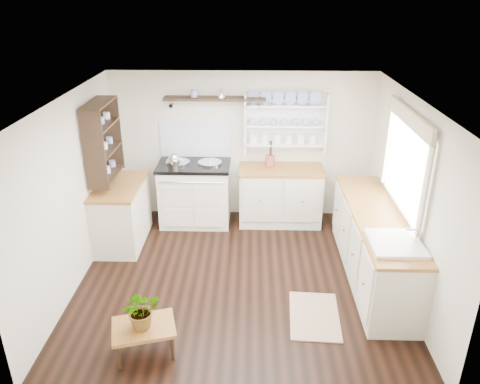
# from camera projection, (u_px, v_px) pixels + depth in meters

# --- Properties ---
(floor) EXTENTS (4.00, 3.80, 0.01)m
(floor) POSITION_uv_depth(u_px,v_px,m) (239.00, 278.00, 6.00)
(floor) COLOR black
(floor) RESTS_ON ground
(wall_back) EXTENTS (4.00, 0.02, 2.30)m
(wall_back) POSITION_uv_depth(u_px,v_px,m) (242.00, 146.00, 7.26)
(wall_back) COLOR beige
(wall_back) RESTS_ON ground
(wall_right) EXTENTS (0.02, 3.80, 2.30)m
(wall_right) POSITION_uv_depth(u_px,v_px,m) (409.00, 199.00, 5.48)
(wall_right) COLOR beige
(wall_right) RESTS_ON ground
(wall_left) EXTENTS (0.02, 3.80, 2.30)m
(wall_left) POSITION_uv_depth(u_px,v_px,m) (71.00, 195.00, 5.58)
(wall_left) COLOR beige
(wall_left) RESTS_ON ground
(ceiling) EXTENTS (4.00, 3.80, 0.01)m
(ceiling) POSITION_uv_depth(u_px,v_px,m) (238.00, 100.00, 5.06)
(ceiling) COLOR white
(ceiling) RESTS_ON wall_back
(window) EXTENTS (0.08, 1.55, 1.22)m
(window) POSITION_uv_depth(u_px,v_px,m) (406.00, 161.00, 5.45)
(window) COLOR white
(window) RESTS_ON wall_right
(aga_cooker) EXTENTS (1.09, 0.76, 1.01)m
(aga_cooker) POSITION_uv_depth(u_px,v_px,m) (195.00, 192.00, 7.25)
(aga_cooker) COLOR white
(aga_cooker) RESTS_ON floor
(back_cabinets) EXTENTS (1.27, 0.63, 0.90)m
(back_cabinets) POSITION_uv_depth(u_px,v_px,m) (280.00, 195.00, 7.26)
(back_cabinets) COLOR beige
(back_cabinets) RESTS_ON floor
(right_cabinets) EXTENTS (0.62, 2.43, 0.90)m
(right_cabinets) POSITION_uv_depth(u_px,v_px,m) (374.00, 245.00, 5.86)
(right_cabinets) COLOR beige
(right_cabinets) RESTS_ON floor
(belfast_sink) EXTENTS (0.55, 0.60, 0.45)m
(belfast_sink) POSITION_uv_depth(u_px,v_px,m) (394.00, 253.00, 5.04)
(belfast_sink) COLOR white
(belfast_sink) RESTS_ON right_cabinets
(left_cabinets) EXTENTS (0.62, 1.13, 0.90)m
(left_cabinets) POSITION_uv_depth(u_px,v_px,m) (122.00, 213.00, 6.67)
(left_cabinets) COLOR beige
(left_cabinets) RESTS_ON floor
(plate_rack) EXTENTS (1.20, 0.22, 0.90)m
(plate_rack) POSITION_uv_depth(u_px,v_px,m) (285.00, 121.00, 7.05)
(plate_rack) COLOR white
(plate_rack) RESTS_ON wall_back
(high_shelf) EXTENTS (1.50, 0.29, 0.16)m
(high_shelf) POSITION_uv_depth(u_px,v_px,m) (215.00, 99.00, 6.85)
(high_shelf) COLOR black
(high_shelf) RESTS_ON wall_back
(left_shelving) EXTENTS (0.28, 0.80, 1.05)m
(left_shelving) POSITION_uv_depth(u_px,v_px,m) (103.00, 140.00, 6.23)
(left_shelving) COLOR black
(left_shelving) RESTS_ON wall_left
(kettle) EXTENTS (0.20, 0.20, 0.24)m
(kettle) POSITION_uv_depth(u_px,v_px,m) (174.00, 161.00, 6.92)
(kettle) COLOR silver
(kettle) RESTS_ON aga_cooker
(utensil_crock) EXTENTS (0.14, 0.14, 0.16)m
(utensil_crock) POSITION_uv_depth(u_px,v_px,m) (270.00, 161.00, 7.12)
(utensil_crock) COLOR #994338
(utensil_crock) RESTS_ON back_cabinets
(center_table) EXTENTS (0.71, 0.59, 0.33)m
(center_table) POSITION_uv_depth(u_px,v_px,m) (144.00, 329.00, 4.68)
(center_table) COLOR brown
(center_table) RESTS_ON floor
(potted_plant) EXTENTS (0.46, 0.44, 0.40)m
(potted_plant) POSITION_uv_depth(u_px,v_px,m) (142.00, 309.00, 4.58)
(potted_plant) COLOR #3F7233
(potted_plant) RESTS_ON center_table
(floor_rug) EXTENTS (0.60, 0.88, 0.02)m
(floor_rug) POSITION_uv_depth(u_px,v_px,m) (314.00, 316.00, 5.30)
(floor_rug) COLOR #976E58
(floor_rug) RESTS_ON floor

